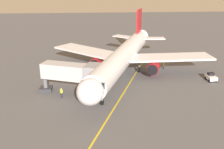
{
  "coord_description": "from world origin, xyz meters",
  "views": [
    {
      "loc": [
        4.29,
        50.62,
        17.77
      ],
      "look_at": [
        1.06,
        9.46,
        3.0
      ],
      "focal_mm": 41.86,
      "sensor_mm": 36.0,
      "label": 1
    }
  ],
  "objects_px": {
    "tug_near_nose": "(211,77)",
    "airplane": "(124,56)",
    "jet_bridge": "(75,73)",
    "ground_crew_marshaller": "(61,93)",
    "ground_crew_wing_walker": "(164,65)"
  },
  "relations": [
    {
      "from": "ground_crew_marshaller",
      "to": "ground_crew_wing_walker",
      "type": "distance_m",
      "value": 24.16
    },
    {
      "from": "airplane",
      "to": "jet_bridge",
      "type": "bearing_deg",
      "value": 43.81
    },
    {
      "from": "ground_crew_marshaller",
      "to": "ground_crew_wing_walker",
      "type": "relative_size",
      "value": 1.0
    },
    {
      "from": "airplane",
      "to": "tug_near_nose",
      "type": "height_order",
      "value": "airplane"
    },
    {
      "from": "jet_bridge",
      "to": "ground_crew_marshaller",
      "type": "relative_size",
      "value": 6.6
    },
    {
      "from": "tug_near_nose",
      "to": "jet_bridge",
      "type": "bearing_deg",
      "value": 9.79
    },
    {
      "from": "jet_bridge",
      "to": "ground_crew_wing_walker",
      "type": "distance_m",
      "value": 21.76
    },
    {
      "from": "ground_crew_wing_walker",
      "to": "tug_near_nose",
      "type": "bearing_deg",
      "value": 133.61
    },
    {
      "from": "jet_bridge",
      "to": "airplane",
      "type": "bearing_deg",
      "value": -136.19
    },
    {
      "from": "airplane",
      "to": "ground_crew_marshaller",
      "type": "height_order",
      "value": "airplane"
    },
    {
      "from": "jet_bridge",
      "to": "tug_near_nose",
      "type": "bearing_deg",
      "value": -170.21
    },
    {
      "from": "tug_near_nose",
      "to": "airplane",
      "type": "bearing_deg",
      "value": -14.93
    },
    {
      "from": "jet_bridge",
      "to": "ground_crew_marshaller",
      "type": "distance_m",
      "value": 3.87
    },
    {
      "from": "airplane",
      "to": "ground_crew_marshaller",
      "type": "xyz_separation_m",
      "value": [
        11.26,
        9.95,
        -3.12
      ]
    },
    {
      "from": "airplane",
      "to": "jet_bridge",
      "type": "relative_size",
      "value": 3.44
    }
  ]
}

